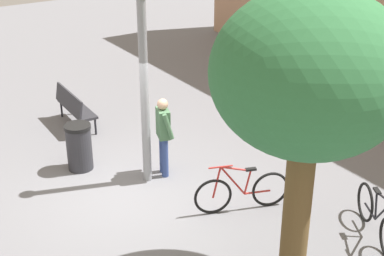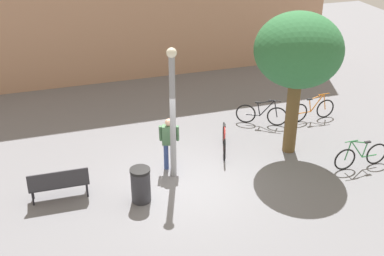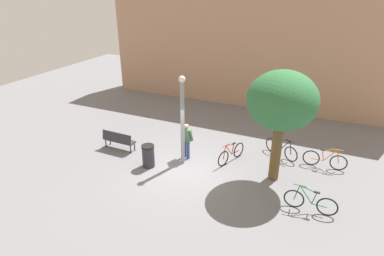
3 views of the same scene
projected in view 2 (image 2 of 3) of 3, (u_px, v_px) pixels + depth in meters
The scene contains 10 objects.
ground_plane at pixel (187, 182), 14.47m from camera, with size 36.00×36.00×0.00m, color slate.
lamppost at pixel (173, 109), 13.77m from camera, with size 0.28×0.28×3.92m.
person_by_lamppost at pixel (169, 140), 14.66m from camera, with size 0.63×0.41×1.67m.
park_bench at pixel (59, 182), 13.45m from camera, with size 1.61×0.51×0.92m.
plaza_tree at pixel (298, 52), 14.58m from camera, with size 2.61×2.61×4.48m.
bicycle_orange at pixel (312, 110), 17.89m from camera, with size 1.81×0.10×0.97m.
bicycle_red at pixel (224, 140), 15.88m from camera, with size 0.66×1.72×0.97m.
bicycle_green at pixel (361, 156), 15.02m from camera, with size 1.81×0.08×0.97m.
bicycle_black at pixel (262, 114), 17.57m from camera, with size 1.60×0.94×0.97m.
trash_bin at pixel (141, 185), 13.41m from camera, with size 0.55×0.55×1.00m.
Camera 2 is at (-3.54, -11.62, 8.01)m, focal length 46.81 mm.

